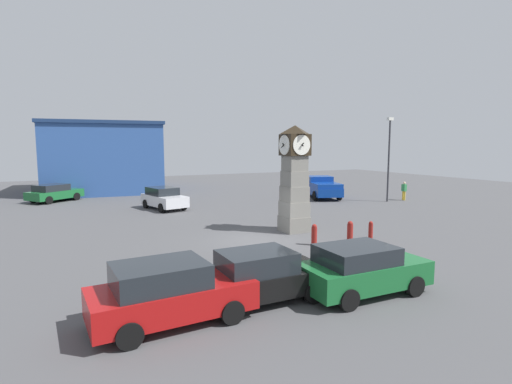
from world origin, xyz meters
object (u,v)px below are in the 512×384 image
car_near_tower (262,276)px  car_silver_hatch (54,193)px  bollard_far_row (314,234)px  car_far_lot (164,198)px  pickup_truck (322,187)px  bollard_mid_row (350,233)px  bollard_near_tower (371,232)px  street_lamp_near_road (389,154)px  clock_tower (295,179)px  car_by_building (362,269)px  car_navy_sedan (169,292)px  pedestrian_crossing_lot (404,190)px

car_near_tower → car_silver_hatch: bearing=102.2°
bollard_far_row → car_silver_hatch: bearing=117.1°
car_far_lot → pickup_truck: (13.71, -0.24, 0.14)m
bollard_mid_row → car_far_lot: (-5.28, 14.14, 0.24)m
car_near_tower → car_silver_hatch: car_near_tower is taller
pickup_truck → bollard_mid_row: bearing=-121.2°
bollard_near_tower → pickup_truck: pickup_truck is taller
bollard_mid_row → street_lamp_near_road: street_lamp_near_road is taller
clock_tower → street_lamp_near_road: size_ratio=0.83×
bollard_near_tower → pickup_truck: (7.40, 14.15, 0.40)m
car_by_building → car_silver_hatch: bearing=107.9°
car_navy_sedan → pickup_truck: (18.03, 18.32, 0.11)m
bollard_far_row → pickup_truck: size_ratio=0.18×
car_near_tower → car_far_lot: car_far_lot is taller
bollard_near_tower → pedestrian_crossing_lot: size_ratio=0.67×
bollard_near_tower → car_silver_hatch: car_silver_hatch is taller
pickup_truck → car_far_lot: bearing=179.0°
car_by_building → clock_tower: bearing=71.4°
clock_tower → pickup_truck: 13.99m
clock_tower → bollard_near_tower: bearing=-64.1°
car_by_building → pickup_truck: 22.52m
car_by_building → car_far_lot: bearing=94.6°
bollard_mid_row → street_lamp_near_road: size_ratio=0.16×
car_near_tower → car_by_building: 3.15m
car_silver_hatch → pedestrian_crossing_lot: pedestrian_crossing_lot is taller
bollard_near_tower → car_silver_hatch: 25.83m
bollard_mid_row → clock_tower: bearing=103.1°
bollard_mid_row → street_lamp_near_road: 15.78m
clock_tower → car_near_tower: bearing=-127.3°
pedestrian_crossing_lot → car_silver_hatch: bearing=155.2°
clock_tower → bollard_near_tower: 4.82m
car_silver_hatch → bollard_far_row: bearing=-62.9°
pedestrian_crossing_lot → clock_tower: bearing=-157.1°
car_by_building → street_lamp_near_road: size_ratio=0.60×
bollard_near_tower → pickup_truck: 15.97m
car_near_tower → pickup_truck: 23.63m
clock_tower → pickup_truck: size_ratio=1.05×
car_far_lot → pickup_truck: bearing=-1.0°
bollard_mid_row → bollard_far_row: size_ratio=1.12×
car_by_building → car_silver_hatch: size_ratio=0.92×
car_navy_sedan → street_lamp_near_road: (21.54, 14.19, 3.07)m
bollard_mid_row → pedestrian_crossing_lot: bearing=35.3°
bollard_near_tower → car_navy_sedan: car_navy_sedan is taller
car_navy_sedan → car_far_lot: size_ratio=1.00×
pickup_truck → car_navy_sedan: bearing=-134.5°
clock_tower → car_by_building: 9.32m
bollard_near_tower → pickup_truck: bearing=62.4°
clock_tower → car_far_lot: 11.64m
bollard_far_row → car_navy_sedan: (-8.03, -5.05, 0.32)m
clock_tower → bollard_near_tower: clock_tower is taller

